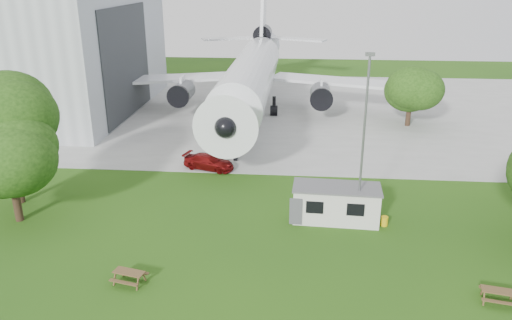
# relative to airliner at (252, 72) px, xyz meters

# --- Properties ---
(ground) EXTENTS (160.00, 160.00, 0.00)m
(ground) POSITION_rel_airliner_xyz_m (2.00, -35.86, -5.27)
(ground) COLOR #326215
(concrete_apron) EXTENTS (120.00, 46.00, 0.03)m
(concrete_apron) POSITION_rel_airliner_xyz_m (2.00, 2.14, -5.25)
(concrete_apron) COLOR #B7B7B2
(concrete_apron) RESTS_ON ground
(airliner) EXTENTS (46.36, 47.73, 17.69)m
(airliner) POSITION_rel_airliner_xyz_m (0.00, 0.00, 0.00)
(airliner) COLOR white
(airliner) RESTS_ON ground
(site_cabin) EXTENTS (6.82, 3.02, 2.62)m
(site_cabin) POSITION_rel_airliner_xyz_m (8.73, -29.04, -3.96)
(site_cabin) COLOR silver
(site_cabin) RESTS_ON ground
(picnic_west) EXTENTS (2.10, 1.87, 0.76)m
(picnic_west) POSITION_rel_airliner_xyz_m (-3.59, -38.02, -5.27)
(picnic_west) COLOR brown
(picnic_west) RESTS_ON ground
(picnic_east) EXTENTS (2.06, 1.82, 0.76)m
(picnic_east) POSITION_rel_airliner_xyz_m (16.87, -38.07, -5.27)
(picnic_east) COLOR brown
(picnic_east) RESTS_ON ground
(lamp_mast) EXTENTS (0.16, 0.16, 12.00)m
(lamp_mast) POSITION_rel_airliner_xyz_m (10.20, -29.66, 0.73)
(lamp_mast) COLOR slate
(lamp_mast) RESTS_ON ground
(tree_west_big) EXTENTS (7.25, 7.25, 10.69)m
(tree_west_big) POSITION_rel_airliner_xyz_m (-15.53, -28.11, 1.78)
(tree_west_big) COLOR #382619
(tree_west_big) RESTS_ON ground
(tree_west_small) EXTENTS (6.47, 6.47, 8.05)m
(tree_west_small) POSITION_rel_airliner_xyz_m (-14.05, -31.07, -0.47)
(tree_west_small) COLOR #382619
(tree_west_small) RESTS_ON ground
(tree_far_apron) EXTENTS (5.96, 5.96, 7.29)m
(tree_far_apron) POSITION_rel_airliner_xyz_m (18.65, -4.24, -0.97)
(tree_far_apron) COLOR #382619
(tree_far_apron) RESTS_ON ground
(car_apron_van) EXTENTS (5.01, 3.14, 1.35)m
(car_apron_van) POSITION_rel_airliner_xyz_m (-2.16, -19.90, -4.59)
(car_apron_van) COLOR maroon
(car_apron_van) RESTS_ON ground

